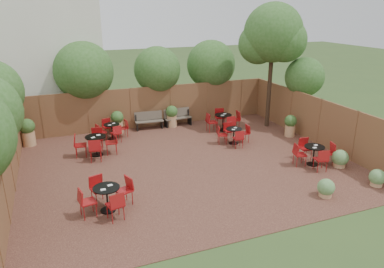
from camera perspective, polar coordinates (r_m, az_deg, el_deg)
name	(u,v)px	position (r m, az deg, el deg)	size (l,w,h in m)	color
ground	(188,164)	(13.83, -0.66, -4.74)	(80.00, 80.00, 0.00)	#354F23
courtyard_paving	(188,164)	(13.83, -0.66, -4.70)	(12.00, 10.00, 0.02)	#3C2018
fence_back	(152,107)	(18.01, -6.31, 4.28)	(12.00, 0.08, 2.00)	brown
fence_left	(9,163)	(12.80, -26.77, -4.12)	(0.08, 10.00, 2.00)	brown
fence_right	(319,122)	(16.44, 19.31, 1.82)	(0.08, 10.00, 2.00)	brown
neighbour_building	(45,42)	(19.89, -22.01, 13.26)	(5.00, 4.00, 8.00)	silver
overhang_foliage	(103,84)	(15.05, -13.85, 7.69)	(15.55, 10.91, 2.73)	#2B551B
courtyard_tree	(273,37)	(17.69, 12.58, 14.67)	(2.84, 2.75, 5.86)	black
park_bench_left	(177,117)	(18.13, -2.30, 2.70)	(1.40, 0.55, 0.84)	brown
park_bench_right	(149,120)	(17.74, -6.77, 2.18)	(1.38, 0.54, 0.84)	brown
bistro_tables	(181,144)	(14.57, -1.76, -1.51)	(9.28, 7.63, 0.92)	black
planters	(138,123)	(16.76, -8.47, 1.65)	(11.70, 3.86, 1.18)	tan
low_shrubs	(346,172)	(13.54, 23.08, -5.49)	(2.61, 2.22, 0.66)	tan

